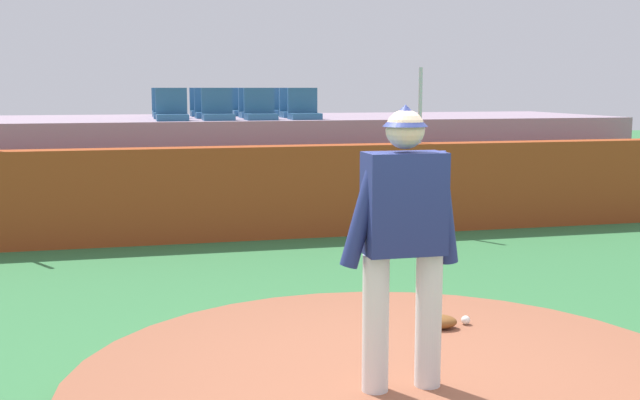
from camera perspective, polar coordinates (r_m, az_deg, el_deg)
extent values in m
cylinder|color=brown|center=(5.41, 5.66, -13.92)|extent=(4.47, 4.47, 0.22)
cylinder|color=silver|center=(5.01, 4.08, -8.99)|extent=(0.17, 0.17, 0.89)
cylinder|color=silver|center=(5.13, 7.93, -8.64)|extent=(0.17, 0.17, 0.89)
cube|color=navy|center=(4.90, 6.16, -0.25)|extent=(0.50, 0.27, 0.64)
cylinder|color=navy|center=(4.82, 3.21, -0.80)|extent=(0.30, 0.11, 0.72)
cylinder|color=navy|center=(5.00, 9.00, -0.56)|extent=(0.21, 0.11, 0.73)
sphere|color=beige|center=(4.86, 6.25, 5.15)|extent=(0.25, 0.25, 0.25)
cone|color=navy|center=(4.85, 6.26, 6.16)|extent=(0.28, 0.28, 0.13)
sphere|color=white|center=(6.57, 10.60, -8.62)|extent=(0.07, 0.07, 0.07)
ellipsoid|color=brown|center=(6.43, 8.65, -8.78)|extent=(0.34, 0.27, 0.11)
cube|color=#9B3E1B|center=(11.17, -4.94, 0.54)|extent=(13.44, 0.40, 1.32)
cylinder|color=silver|center=(11.72, 7.33, 6.86)|extent=(0.06, 0.06, 1.12)
cube|color=gray|center=(13.65, -6.60, 2.59)|extent=(13.36, 3.54, 1.64)
cube|color=#2A5B87|center=(12.19, -10.74, 5.95)|extent=(0.48, 0.44, 0.10)
cube|color=#2A5B87|center=(12.36, -10.82, 7.13)|extent=(0.48, 0.08, 0.40)
cube|color=#2A5B87|center=(12.24, -7.44, 6.03)|extent=(0.48, 0.44, 0.10)
cube|color=#2A5B87|center=(12.41, -7.55, 7.21)|extent=(0.48, 0.08, 0.40)
cube|color=#2A5B87|center=(12.33, -4.34, 6.09)|extent=(0.48, 0.44, 0.10)
cube|color=#2A5B87|center=(12.50, -4.49, 7.26)|extent=(0.48, 0.08, 0.40)
cube|color=#2A5B87|center=(12.48, -1.12, 6.14)|extent=(0.48, 0.44, 0.10)
cube|color=#2A5B87|center=(12.65, -1.30, 7.30)|extent=(0.48, 0.08, 0.40)
cube|color=#2A5B87|center=(13.07, -11.00, 6.08)|extent=(0.48, 0.44, 0.10)
cube|color=#2A5B87|center=(13.24, -11.07, 7.19)|extent=(0.48, 0.08, 0.40)
cube|color=#2A5B87|center=(13.12, -8.03, 6.16)|extent=(0.48, 0.44, 0.10)
cube|color=#2A5B87|center=(13.29, -8.13, 7.26)|extent=(0.48, 0.08, 0.40)
cube|color=#2A5B87|center=(13.24, -4.81, 6.23)|extent=(0.48, 0.44, 0.10)
cube|color=#2A5B87|center=(13.42, -4.95, 7.32)|extent=(0.48, 0.08, 0.40)
cube|color=#2A5B87|center=(13.33, -1.81, 6.27)|extent=(0.48, 0.44, 0.10)
cube|color=#2A5B87|center=(13.50, -1.98, 7.35)|extent=(0.48, 0.08, 0.40)
cube|color=#2A5B87|center=(13.98, -11.16, 6.21)|extent=(0.48, 0.44, 0.10)
cube|color=#2A5B87|center=(14.15, -11.22, 7.24)|extent=(0.48, 0.08, 0.40)
cube|color=#2A5B87|center=(14.05, -8.45, 6.28)|extent=(0.48, 0.44, 0.10)
cube|color=#2A5B87|center=(14.23, -8.54, 7.31)|extent=(0.48, 0.08, 0.40)
cube|color=#2A5B87|center=(14.12, -5.43, 6.34)|extent=(0.48, 0.44, 0.10)
cube|color=#2A5B87|center=(14.30, -5.55, 7.37)|extent=(0.48, 0.08, 0.40)
cube|color=#2A5B87|center=(14.24, -2.61, 6.39)|extent=(0.48, 0.44, 0.10)
cube|color=#2A5B87|center=(14.41, -2.75, 7.40)|extent=(0.48, 0.08, 0.40)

